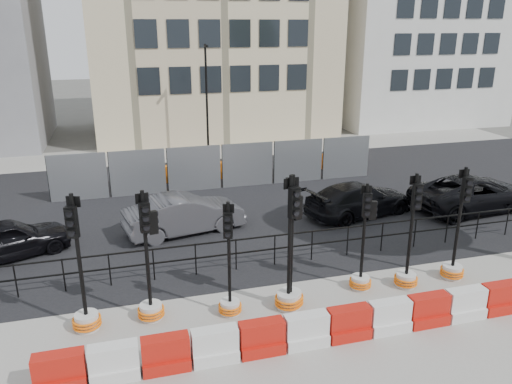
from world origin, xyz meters
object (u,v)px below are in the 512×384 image
object	(u,v)px
traffic_signal_a	(84,303)
car_c	(359,199)
traffic_signal_h	(454,257)
car_a	(7,239)
traffic_signal_d	(290,278)

from	to	relation	value
traffic_signal_a	car_c	size ratio (longest dim) A/B	0.74
traffic_signal_a	traffic_signal_h	size ratio (longest dim) A/B	1.03
traffic_signal_a	traffic_signal_h	bearing A→B (deg)	18.50
traffic_signal_h	car_a	distance (m)	13.46
traffic_signal_a	car_c	distance (m)	11.01
traffic_signal_a	traffic_signal_d	xyz separation A→B (m)	(4.98, -0.40, 0.14)
car_c	traffic_signal_a	bearing A→B (deg)	104.82
car_a	car_c	distance (m)	12.23
traffic_signal_d	car_a	xyz separation A→B (m)	(-7.48, 5.15, -0.23)
traffic_signal_d	traffic_signal_h	size ratio (longest dim) A/B	1.08
traffic_signal_h	car_a	size ratio (longest dim) A/B	0.84
traffic_signal_d	car_c	xyz separation A→B (m)	(4.74, 5.57, -0.22)
traffic_signal_d	car_a	distance (m)	9.09
traffic_signal_h	car_c	bearing A→B (deg)	94.99
traffic_signal_d	traffic_signal_h	xyz separation A→B (m)	(5.06, 0.25, -0.17)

